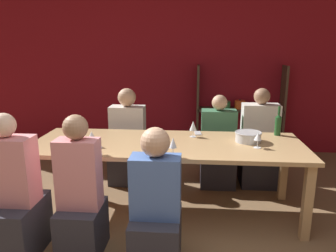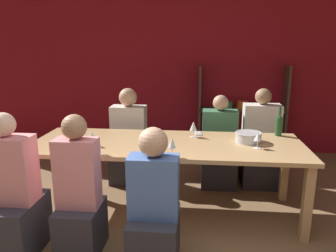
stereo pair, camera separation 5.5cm
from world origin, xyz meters
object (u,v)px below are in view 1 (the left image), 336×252
at_px(wine_glass_white_b, 98,143).
at_px(cell_phone, 198,133).
at_px(person_far_c, 218,152).
at_px(wine_glass_red_a, 67,122).
at_px(shelf_unit, 237,126).
at_px(wine_glass_empty_a, 173,143).
at_px(dining_table, 167,150).
at_px(wine_bottle_green, 278,124).
at_px(person_far_b, 128,147).
at_px(mixing_bowl, 248,136).
at_px(person_far_a, 258,149).
at_px(wine_glass_red_b, 193,126).
at_px(wine_glass_white_a, 92,136).
at_px(wine_glass_empty_b, 258,137).
at_px(person_near_b, 156,215).
at_px(person_near_c, 81,203).
at_px(person_near_a, 13,205).

bearing_deg(wine_glass_white_b, cell_phone, 41.79).
bearing_deg(person_far_c, wine_glass_red_a, 15.83).
xyz_separation_m(shelf_unit, wine_glass_empty_a, (-0.87, -2.47, 0.43)).
relative_size(dining_table, wine_bottle_green, 8.51).
distance_m(wine_bottle_green, person_far_c, 0.90).
relative_size(shelf_unit, person_far_b, 1.18).
xyz_separation_m(dining_table, mixing_bowl, (0.83, 0.11, 0.13)).
xyz_separation_m(dining_table, person_far_a, (1.10, 0.89, -0.25)).
bearing_deg(person_far_c, wine_glass_red_b, 61.39).
height_order(wine_glass_white_a, wine_glass_empty_b, same).
bearing_deg(wine_glass_red_a, wine_glass_empty_b, -11.68).
relative_size(wine_glass_white_b, person_far_b, 0.13).
xyz_separation_m(mixing_bowl, wine_glass_white_b, (-1.42, -0.53, 0.05)).
relative_size(wine_bottle_green, person_near_b, 0.28).
bearing_deg(person_near_c, wine_glass_red_a, 115.44).
height_order(person_near_b, person_far_c, person_far_c).
bearing_deg(wine_glass_red_b, wine_glass_empty_b, -28.74).
xyz_separation_m(shelf_unit, wine_glass_white_a, (-1.69, -2.21, 0.41)).
height_order(wine_glass_white_b, person_far_c, person_far_c).
bearing_deg(person_near_a, wine_glass_empty_a, 16.05).
xyz_separation_m(wine_glass_white_a, wine_glass_empty_a, (0.82, -0.26, 0.02)).
relative_size(wine_glass_empty_a, wine_glass_empty_b, 1.21).
bearing_deg(person_near_c, person_near_a, -174.54).
bearing_deg(mixing_bowl, person_near_a, -155.87).
bearing_deg(wine_glass_red_a, person_far_a, 13.84).
height_order(shelf_unit, person_near_c, shelf_unit).
bearing_deg(person_far_b, wine_glass_red_a, 40.74).
height_order(wine_glass_white_b, wine_glass_empty_a, wine_glass_empty_a).
height_order(wine_glass_empty_b, person_near_c, person_near_c).
bearing_deg(person_far_b, wine_bottle_green, 165.66).
distance_m(wine_glass_white_a, person_near_a, 0.92).
xyz_separation_m(wine_glass_red_b, person_far_c, (0.32, 0.58, -0.48)).
distance_m(wine_glass_white_a, wine_glass_empty_b, 1.62).
bearing_deg(wine_glass_white_a, person_far_a, 30.25).
distance_m(person_far_b, person_far_c, 1.16).
distance_m(wine_glass_empty_a, wine_glass_empty_b, 0.86).
bearing_deg(dining_table, shelf_unit, 64.76).
xyz_separation_m(wine_bottle_green, wine_glass_white_a, (-1.92, -0.56, -0.02)).
bearing_deg(person_near_a, mixing_bowl, 24.13).
relative_size(person_near_a, person_far_a, 1.00).
distance_m(shelf_unit, mixing_bowl, 1.96).
bearing_deg(wine_glass_empty_a, mixing_bowl, 36.23).
xyz_separation_m(person_near_b, person_far_c, (0.60, 1.68, -0.02)).
xyz_separation_m(wine_glass_white_a, wine_glass_red_b, (0.99, 0.42, 0.01)).
relative_size(wine_glass_red_b, person_far_c, 0.15).
distance_m(shelf_unit, wine_glass_red_b, 1.96).
distance_m(mixing_bowl, wine_glass_empty_a, 0.92).
xyz_separation_m(wine_glass_white_a, wine_glass_white_b, (0.14, -0.25, 0.00)).
xyz_separation_m(wine_glass_red_a, person_far_a, (2.28, 0.56, -0.44)).
relative_size(person_near_b, person_far_c, 1.00).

